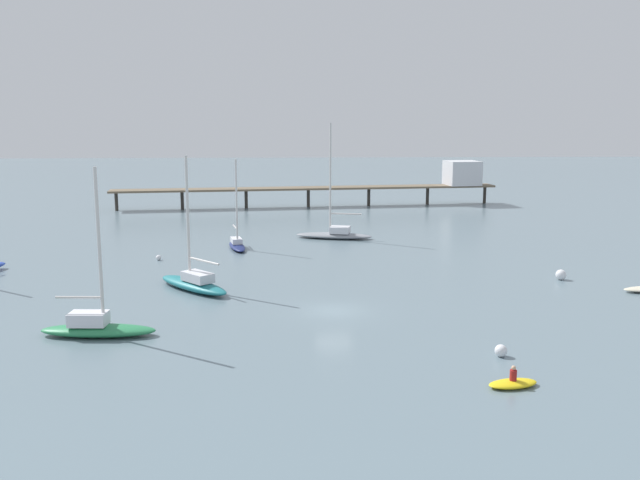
% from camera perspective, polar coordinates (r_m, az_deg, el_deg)
% --- Properties ---
extents(ground_plane, '(400.00, 400.00, 0.00)m').
position_cam_1_polar(ground_plane, '(48.80, 1.16, -5.97)').
color(ground_plane, slate).
extents(pier, '(60.20, 10.67, 6.93)m').
position_cam_1_polar(pier, '(109.15, 6.53, 5.06)').
color(pier, brown).
rests_on(pier, ground_plane).
extents(sailboat_teal, '(7.17, 7.55, 10.74)m').
position_cam_1_polar(sailboat_teal, '(55.39, -10.54, -3.45)').
color(sailboat_teal, '#1E727A').
rests_on(sailboat_teal, ground_plane).
extents(sailboat_gray, '(9.13, 4.54, 13.13)m').
position_cam_1_polar(sailboat_gray, '(78.10, 1.26, 0.63)').
color(sailboat_gray, gray).
rests_on(sailboat_gray, ground_plane).
extents(sailboat_green, '(7.39, 2.48, 10.67)m').
position_cam_1_polar(sailboat_green, '(45.41, -18.25, -6.82)').
color(sailboat_green, '#287F4C').
rests_on(sailboat_green, ground_plane).
extents(sailboat_navy, '(2.70, 6.20, 9.45)m').
position_cam_1_polar(sailboat_navy, '(72.45, -6.98, -0.22)').
color(sailboat_navy, navy).
rests_on(sailboat_navy, ground_plane).
extents(dinghy_yellow, '(2.84, 1.71, 1.14)m').
position_cam_1_polar(dinghy_yellow, '(36.83, 15.87, -11.46)').
color(dinghy_yellow, yellow).
rests_on(dinghy_yellow, ground_plane).
extents(mooring_buoy_inner, '(0.89, 0.89, 0.89)m').
position_cam_1_polar(mooring_buoy_inner, '(61.51, 19.56, -2.76)').
color(mooring_buoy_inner, silver).
rests_on(mooring_buoy_inner, ground_plane).
extents(mooring_buoy_mid, '(0.51, 0.51, 0.51)m').
position_cam_1_polar(mooring_buoy_mid, '(67.84, -13.39, -1.45)').
color(mooring_buoy_mid, silver).
rests_on(mooring_buoy_mid, ground_plane).
extents(mooring_buoy_near, '(0.72, 0.72, 0.72)m').
position_cam_1_polar(mooring_buoy_near, '(40.98, 14.94, -8.96)').
color(mooring_buoy_near, silver).
rests_on(mooring_buoy_near, ground_plane).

